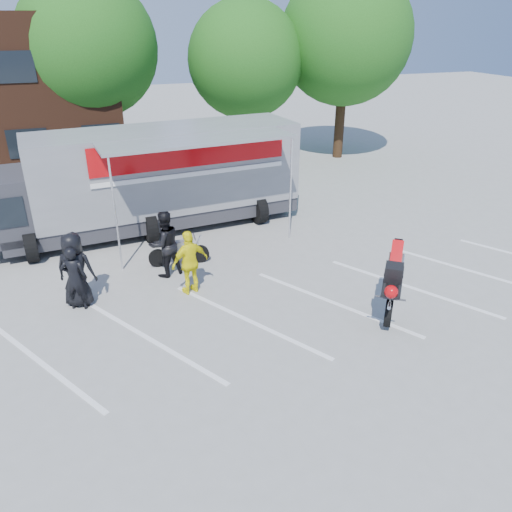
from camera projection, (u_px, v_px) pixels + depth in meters
ground at (253, 344)px, 11.42m from camera, size 100.00×100.00×0.00m
parking_bay_lines at (239, 321)px, 12.27m from camera, size 18.09×13.33×0.01m
tree_left at (88, 47)px, 21.96m from camera, size 6.12×6.12×8.64m
tree_mid at (245, 60)px, 23.54m from camera, size 5.44×5.44×7.68m
tree_right at (346, 38)px, 24.26m from camera, size 6.46×6.46×9.12m
transporter_truck at (158, 228)px, 17.74m from camera, size 11.29×6.12×3.47m
parked_motorcycle at (180, 264)px, 15.12m from camera, size 1.91×0.83×0.97m
stunt_bike_rider at (389, 313)px, 12.64m from camera, size 1.83×2.00×2.18m
spectator_leather_a at (76, 270)px, 12.61m from camera, size 1.14×0.96×1.99m
spectator_leather_b at (75, 278)px, 12.48m from camera, size 0.73×0.60×1.72m
spectator_leather_c at (165, 244)px, 14.09m from camera, size 1.13×1.00×1.95m
spectator_hivis at (190, 262)px, 13.21m from camera, size 1.13×0.71×1.79m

